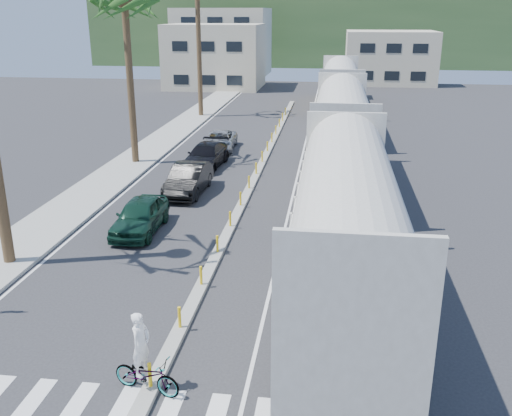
{
  "coord_description": "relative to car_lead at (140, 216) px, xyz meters",
  "views": [
    {
      "loc": [
        4.45,
        -13.2,
        9.51
      ],
      "look_at": [
        1.56,
        8.35,
        2.0
      ],
      "focal_mm": 40.0,
      "sensor_mm": 36.0,
      "label": 1
    }
  ],
  "objects": [
    {
      "name": "lane_markings",
      "position": [
        1.84,
        14.87,
        -0.76
      ],
      "size": [
        9.42,
        90.0,
        0.01
      ],
      "color": "silver",
      "rests_on": "ground"
    },
    {
      "name": "freight_train",
      "position": [
        8.99,
        13.2,
        2.14
      ],
      "size": [
        3.0,
        60.94,
        5.85
      ],
      "color": "#B4B0A5",
      "rests_on": "ground"
    },
    {
      "name": "hillside",
      "position": [
        3.99,
        89.87,
        5.23
      ],
      "size": [
        80.0,
        20.0,
        12.0
      ],
      "primitive_type": "cube",
      "color": "#385628",
      "rests_on": "ground"
    },
    {
      "name": "buildings",
      "position": [
        -2.43,
        61.53,
        3.59
      ],
      "size": [
        38.0,
        27.0,
        10.0
      ],
      "color": "beige",
      "rests_on": "ground"
    },
    {
      "name": "car_third",
      "position": [
        0.51,
        11.57,
        -0.02
      ],
      "size": [
        2.91,
        5.49,
        1.5
      ],
      "primitive_type": "imported",
      "rotation": [
        0.0,
        0.0,
        -0.08
      ],
      "color": "black",
      "rests_on": "ground"
    },
    {
      "name": "car_second",
      "position": [
        0.76,
        5.96,
        0.04
      ],
      "size": [
        1.92,
        4.98,
        1.62
      ],
      "primitive_type": "imported",
      "rotation": [
        0.0,
        0.0,
        -0.02
      ],
      "color": "black",
      "rests_on": "ground"
    },
    {
      "name": "ground",
      "position": [
        3.99,
        -10.13,
        -0.77
      ],
      "size": [
        140.0,
        140.0,
        0.0
      ],
      "primitive_type": "plane",
      "color": "#28282B",
      "rests_on": "ground"
    },
    {
      "name": "car_lead",
      "position": [
        0.0,
        0.0,
        0.0
      ],
      "size": [
        1.91,
        4.55,
        1.54
      ],
      "primitive_type": "imported",
      "rotation": [
        0.0,
        0.0,
        0.01
      ],
      "color": "#113325",
      "rests_on": "ground"
    },
    {
      "name": "rails",
      "position": [
        8.99,
        17.87,
        -0.74
      ],
      "size": [
        1.56,
        100.0,
        0.06
      ],
      "color": "black",
      "rests_on": "ground"
    },
    {
      "name": "crosswalk",
      "position": [
        3.99,
        -12.13,
        -0.76
      ],
      "size": [
        14.0,
        2.2,
        0.01
      ],
      "primitive_type": "cube",
      "color": "silver",
      "rests_on": "ground"
    },
    {
      "name": "cyclist",
      "position": [
        3.89,
        -11.15,
        -0.04
      ],
      "size": [
        1.62,
        2.26,
        2.31
      ],
      "rotation": [
        0.0,
        0.0,
        1.31
      ],
      "color": "#9EA0A5",
      "rests_on": "ground"
    },
    {
      "name": "sidewalk",
      "position": [
        -4.51,
        14.87,
        -0.69
      ],
      "size": [
        3.0,
        90.0,
        0.15
      ],
      "primitive_type": "cube",
      "color": "gray",
      "rests_on": "ground"
    },
    {
      "name": "car_rear",
      "position": [
        0.41,
        16.56,
        -0.11
      ],
      "size": [
        2.68,
        4.97,
        1.32
      ],
      "primitive_type": "imported",
      "rotation": [
        0.0,
        0.0,
        0.05
      ],
      "color": "#A1A3A6",
      "rests_on": "ground"
    },
    {
      "name": "median",
      "position": [
        3.99,
        9.83,
        -0.68
      ],
      "size": [
        0.45,
        60.0,
        0.85
      ],
      "color": "gray",
      "rests_on": "ground"
    }
  ]
}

